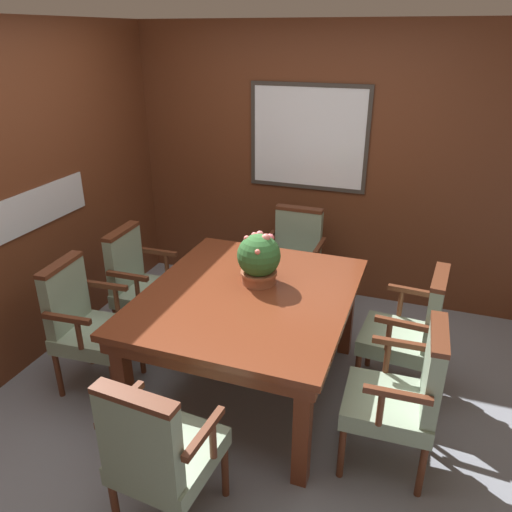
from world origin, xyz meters
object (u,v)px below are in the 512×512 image
(chair_left_near, at_px, (86,321))
(chair_left_far, at_px, (141,282))
(chair_right_far, at_px, (411,329))
(potted_plant, at_px, (259,259))
(dining_table, at_px, (248,305))
(chair_head_far, at_px, (294,258))
(chair_right_near, at_px, (404,393))
(chair_head_near, at_px, (159,450))

(chair_left_near, relative_size, chair_left_far, 1.00)
(chair_right_far, height_order, potted_plant, potted_plant)
(dining_table, xyz_separation_m, chair_head_far, (-0.01, 1.18, -0.17))
(chair_left_far, bearing_deg, chair_left_near, 175.20)
(chair_head_far, bearing_deg, potted_plant, -87.97)
(chair_left_near, distance_m, potted_plant, 1.28)
(chair_left_near, relative_size, chair_right_near, 1.00)
(dining_table, relative_size, chair_head_near, 1.65)
(chair_left_far, xyz_separation_m, chair_head_near, (1.03, -1.51, 0.00))
(chair_left_far, distance_m, chair_head_near, 1.83)
(chair_right_far, relative_size, chair_head_near, 1.00)
(chair_right_far, relative_size, chair_right_near, 1.00)
(chair_right_far, xyz_separation_m, potted_plant, (-1.03, -0.17, 0.44))
(dining_table, distance_m, chair_head_near, 1.19)
(chair_right_far, bearing_deg, dining_table, -68.36)
(chair_right_near, xyz_separation_m, chair_head_far, (-1.07, 1.53, 0.00))
(chair_right_far, bearing_deg, potted_plant, -76.66)
(chair_right_near, relative_size, chair_head_far, 1.00)
(chair_head_far, height_order, potted_plant, potted_plant)
(chair_left_near, relative_size, potted_plant, 2.61)
(chair_left_near, xyz_separation_m, chair_right_far, (2.13, 0.66, 0.00))
(dining_table, height_order, potted_plant, potted_plant)
(chair_right_far, bearing_deg, chair_left_near, -68.71)
(chair_left_far, bearing_deg, chair_head_near, -147.22)
(chair_head_near, distance_m, potted_plant, 1.41)
(chair_head_near, bearing_deg, chair_head_far, -85.80)
(potted_plant, bearing_deg, chair_right_near, -26.69)
(chair_head_near, bearing_deg, potted_plant, -87.04)
(dining_table, height_order, chair_right_far, chair_right_far)
(potted_plant, bearing_deg, chair_left_far, 171.27)
(chair_head_far, bearing_deg, chair_right_far, -38.15)
(chair_right_near, height_order, potted_plant, potted_plant)
(chair_right_near, bearing_deg, potted_plant, -118.81)
(chair_left_near, bearing_deg, potted_plant, -70.22)
(chair_right_near, relative_size, chair_head_near, 1.00)
(chair_right_far, bearing_deg, chair_head_near, -30.96)
(dining_table, relative_size, potted_plant, 4.30)
(chair_left_near, distance_m, chair_head_far, 1.85)
(chair_left_near, distance_m, chair_right_far, 2.23)
(dining_table, height_order, chair_head_far, chair_head_far)
(dining_table, xyz_separation_m, chair_right_near, (1.05, -0.36, -0.17))
(chair_head_far, bearing_deg, chair_head_near, -89.63)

